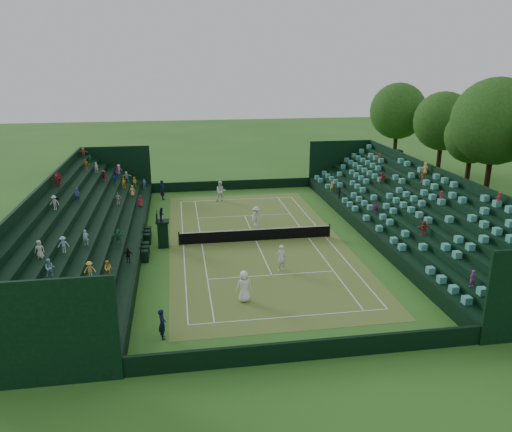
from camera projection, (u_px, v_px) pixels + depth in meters
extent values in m
plane|color=#2B611E|center=(256.00, 241.00, 37.97)|extent=(160.00, 160.00, 0.00)
cube|color=#3F802A|center=(256.00, 241.00, 37.97)|extent=(12.97, 26.77, 0.01)
cube|color=black|center=(232.00, 185.00, 52.78)|extent=(17.17, 0.20, 1.00)
cube|color=black|center=(311.00, 350.00, 22.86)|extent=(17.17, 0.20, 1.00)
cube|color=black|center=(363.00, 229.00, 39.10)|extent=(0.20, 31.77, 1.00)
cube|color=black|center=(142.00, 241.00, 36.54)|extent=(0.20, 31.77, 1.00)
cube|color=black|center=(369.00, 229.00, 39.17)|extent=(0.80, 32.00, 1.00)
cube|color=black|center=(379.00, 226.00, 39.22)|extent=(0.80, 32.00, 1.45)
cube|color=black|center=(388.00, 222.00, 39.28)|extent=(0.80, 32.00, 1.90)
cube|color=black|center=(398.00, 219.00, 39.33)|extent=(0.80, 32.00, 2.35)
cube|color=black|center=(408.00, 216.00, 39.38)|extent=(0.80, 32.00, 2.80)
cube|color=black|center=(418.00, 213.00, 39.44)|extent=(0.80, 32.00, 3.25)
cube|color=black|center=(428.00, 210.00, 39.49)|extent=(0.80, 32.00, 3.70)
cube|color=black|center=(437.00, 206.00, 39.54)|extent=(0.80, 32.00, 4.15)
cube|color=black|center=(444.00, 202.00, 39.51)|extent=(0.20, 32.00, 4.90)
cube|color=black|center=(135.00, 241.00, 36.46)|extent=(0.80, 32.00, 1.00)
cube|color=black|center=(123.00, 239.00, 36.27)|extent=(0.80, 32.00, 1.45)
cube|color=black|center=(112.00, 237.00, 36.09)|extent=(0.80, 32.00, 1.90)
cube|color=black|center=(100.00, 234.00, 35.90)|extent=(0.80, 32.00, 2.35)
cube|color=black|center=(88.00, 232.00, 35.71)|extent=(0.80, 32.00, 2.80)
cube|color=black|center=(76.00, 230.00, 35.52)|extent=(0.80, 32.00, 3.25)
cube|color=black|center=(64.00, 227.00, 35.33)|extent=(0.80, 32.00, 3.70)
cube|color=black|center=(52.00, 225.00, 35.14)|extent=(0.80, 32.00, 4.15)
cube|color=black|center=(44.00, 220.00, 34.96)|extent=(0.20, 32.00, 4.90)
cylinder|color=black|center=(179.00, 239.00, 36.94)|extent=(0.10, 0.10, 1.06)
cylinder|color=black|center=(330.00, 231.00, 38.68)|extent=(0.10, 0.10, 1.06)
cube|color=black|center=(256.00, 235.00, 37.83)|extent=(11.57, 0.02, 0.86)
cube|color=white|center=(256.00, 229.00, 37.69)|extent=(11.57, 0.04, 0.07)
cylinder|color=black|center=(385.00, 170.00, 55.15)|extent=(0.16, 0.16, 3.00)
cylinder|color=black|center=(397.00, 170.00, 55.37)|extent=(0.16, 0.16, 3.00)
cube|color=black|center=(392.00, 154.00, 54.72)|extent=(2.00, 1.00, 0.80)
cylinder|color=black|center=(487.00, 184.00, 46.38)|extent=(0.50, 0.50, 4.26)
sphere|color=#1B4212|center=(496.00, 121.00, 44.64)|extent=(7.79, 7.79, 7.79)
cylinder|color=black|center=(467.00, 176.00, 52.39)|extent=(0.50, 0.50, 3.07)
sphere|color=#1B4212|center=(472.00, 136.00, 51.14)|extent=(5.61, 5.61, 5.61)
cylinder|color=black|center=(438.00, 164.00, 57.06)|extent=(0.50, 0.50, 3.57)
sphere|color=#1B4212|center=(443.00, 121.00, 55.60)|extent=(6.53, 6.53, 6.53)
cylinder|color=black|center=(395.00, 152.00, 63.78)|extent=(0.50, 0.50, 3.79)
sphere|color=#1B4212|center=(398.00, 111.00, 62.24)|extent=(6.94, 6.94, 6.94)
cube|color=black|center=(163.00, 235.00, 36.51)|extent=(0.75, 0.75, 1.92)
cube|color=black|center=(162.00, 221.00, 36.20)|extent=(0.96, 0.96, 0.11)
cube|color=black|center=(157.00, 217.00, 36.04)|extent=(0.09, 0.96, 0.75)
imported|color=black|center=(162.00, 214.00, 36.04)|extent=(0.38, 0.48, 0.99)
cube|color=black|center=(145.00, 256.00, 33.97)|extent=(0.51, 0.51, 0.82)
cube|color=black|center=(140.00, 249.00, 33.77)|extent=(0.06, 0.51, 0.51)
cube|color=black|center=(145.00, 252.00, 34.72)|extent=(0.51, 0.51, 0.82)
cube|color=black|center=(141.00, 245.00, 34.53)|extent=(0.06, 0.51, 0.51)
cube|color=black|center=(146.00, 248.00, 35.47)|extent=(0.51, 0.51, 0.82)
cube|color=black|center=(142.00, 241.00, 35.28)|extent=(0.06, 0.51, 0.51)
cube|color=black|center=(147.00, 239.00, 37.17)|extent=(0.51, 0.51, 0.82)
cube|color=black|center=(143.00, 233.00, 36.98)|extent=(0.06, 0.51, 0.51)
cube|color=black|center=(148.00, 236.00, 37.92)|extent=(0.51, 0.51, 0.82)
cube|color=black|center=(144.00, 229.00, 37.73)|extent=(0.06, 0.51, 0.51)
cube|color=black|center=(148.00, 232.00, 38.68)|extent=(0.51, 0.51, 0.82)
cube|color=black|center=(144.00, 226.00, 38.48)|extent=(0.06, 0.51, 0.51)
imported|color=white|center=(244.00, 286.00, 28.25)|extent=(0.95, 0.65, 1.86)
imported|color=silver|center=(281.00, 258.00, 32.44)|extent=(0.74, 0.59, 1.78)
imported|color=white|center=(221.00, 191.00, 48.26)|extent=(1.02, 0.81, 2.02)
imported|color=silver|center=(256.00, 217.00, 40.95)|extent=(1.26, 1.25, 1.74)
imported|color=black|center=(163.00, 190.00, 48.89)|extent=(0.59, 0.78, 1.95)
imported|color=black|center=(162.00, 324.00, 24.53)|extent=(0.47, 0.63, 1.58)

